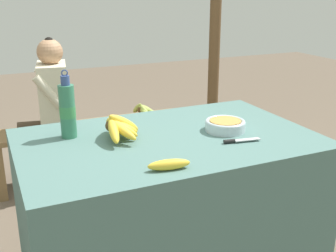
{
  "coord_description": "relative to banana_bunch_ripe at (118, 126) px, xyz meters",
  "views": [
    {
      "loc": [
        -0.8,
        -1.78,
        1.48
      ],
      "look_at": [
        0.02,
        0.05,
        0.81
      ],
      "focal_mm": 45.0,
      "sensor_mm": 36.0,
      "label": 1
    }
  ],
  "objects": [
    {
      "name": "knife",
      "position": [
        0.5,
        -0.28,
        -0.06
      ],
      "size": [
        0.19,
        0.05,
        0.02
      ],
      "rotation": [
        0.0,
        0.0,
        -0.15
      ],
      "color": "#BCBCC1",
      "rests_on": "market_counter"
    },
    {
      "name": "seated_vendor",
      "position": [
        -0.16,
        1.21,
        -0.18
      ],
      "size": [
        0.44,
        0.42,
        1.13
      ],
      "rotation": [
        0.0,
        0.0,
        2.97
      ],
      "color": "#473828",
      "rests_on": "ground_plane"
    },
    {
      "name": "wooden_bench",
      "position": [
        0.14,
        1.23,
        -0.46
      ],
      "size": [
        1.57,
        0.32,
        0.45
      ],
      "color": "brown",
      "rests_on": "ground_plane"
    },
    {
      "name": "support_post_far",
      "position": [
        1.47,
        1.62,
        0.33
      ],
      "size": [
        0.11,
        0.11,
        2.32
      ],
      "color": "brown",
      "rests_on": "ground_plane"
    },
    {
      "name": "loose_banana_front",
      "position": [
        0.08,
        -0.43,
        -0.05
      ],
      "size": [
        0.18,
        0.07,
        0.05
      ],
      "rotation": [
        0.0,
        0.0,
        -0.16
      ],
      "color": "gold",
      "rests_on": "market_counter"
    },
    {
      "name": "market_counter",
      "position": [
        0.23,
        -0.08,
        -0.45
      ],
      "size": [
        1.45,
        0.91,
        0.77
      ],
      "color": "#4C706B",
      "rests_on": "ground_plane"
    },
    {
      "name": "serving_bowl",
      "position": [
        0.54,
        -0.11,
        -0.04
      ],
      "size": [
        0.21,
        0.21,
        0.06
      ],
      "color": "silver",
      "rests_on": "market_counter"
    },
    {
      "name": "banana_bunch_ripe",
      "position": [
        0.0,
        0.0,
        0.0
      ],
      "size": [
        0.2,
        0.3,
        0.14
      ],
      "color": "#4C381E",
      "rests_on": "market_counter"
    },
    {
      "name": "banana_bunch_green",
      "position": [
        0.6,
        1.24,
        -0.32
      ],
      "size": [
        0.17,
        0.27,
        0.13
      ],
      "color": "#4C381E",
      "rests_on": "wooden_bench"
    },
    {
      "name": "water_bottle",
      "position": [
        -0.21,
        0.12,
        0.07
      ],
      "size": [
        0.08,
        0.08,
        0.34
      ],
      "color": "#337556",
      "rests_on": "market_counter"
    }
  ]
}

